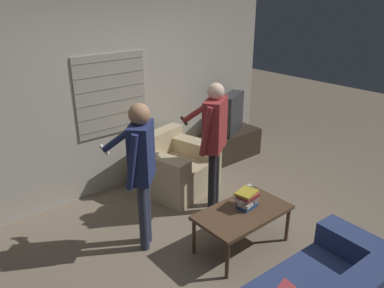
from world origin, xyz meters
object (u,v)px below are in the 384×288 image
at_px(book_stack, 247,199).
at_px(spare_remote, 246,204).
at_px(person_left_standing, 141,161).
at_px(coffee_table, 243,214).
at_px(tv, 231,113).
at_px(person_right_standing, 214,133).
at_px(soda_can, 249,190).
at_px(armchair_beige, 174,167).

distance_m(book_stack, spare_remote, 0.10).
bearing_deg(person_left_standing, coffee_table, -86.65).
xyz_separation_m(coffee_table, book_stack, (0.08, 0.02, 0.14)).
height_order(tv, spare_remote, tv).
bearing_deg(tv, book_stack, 23.85).
bearing_deg(person_right_standing, soda_can, -122.71).
height_order(person_left_standing, spare_remote, person_left_standing).
xyz_separation_m(book_stack, spare_remote, (0.04, 0.04, -0.09)).
height_order(book_stack, spare_remote, book_stack).
relative_size(tv, person_right_standing, 0.39).
bearing_deg(armchair_beige, soda_can, 79.05).
bearing_deg(coffee_table, tv, 47.91).
height_order(coffee_table, book_stack, book_stack).
height_order(tv, soda_can, tv).
distance_m(person_right_standing, book_stack, 0.92).
distance_m(tv, book_stack, 2.32).
relative_size(armchair_beige, tv, 1.76).
xyz_separation_m(person_left_standing, soda_can, (1.08, -0.51, -0.50)).
distance_m(armchair_beige, coffee_table, 1.54).
height_order(person_left_standing, soda_can, person_left_standing).
distance_m(person_right_standing, spare_remote, 0.93).
bearing_deg(person_left_standing, armchair_beige, -6.03).
xyz_separation_m(armchair_beige, book_stack, (-0.16, -1.49, 0.23)).
distance_m(coffee_table, person_left_standing, 1.21).
xyz_separation_m(armchair_beige, spare_remote, (-0.12, -1.45, 0.15)).
relative_size(person_right_standing, spare_remote, 12.06).
bearing_deg(coffee_table, armchair_beige, 81.15).
distance_m(coffee_table, spare_remote, 0.15).
bearing_deg(tv, person_right_standing, 12.02).
height_order(person_left_standing, book_stack, person_left_standing).
height_order(armchair_beige, person_right_standing, person_right_standing).
bearing_deg(person_right_standing, spare_remote, -136.37).
bearing_deg(armchair_beige, spare_remote, 71.95).
height_order(armchair_beige, soda_can, armchair_beige).
xyz_separation_m(tv, spare_remote, (-1.48, -1.71, -0.30)).
bearing_deg(book_stack, coffee_table, -163.16).
distance_m(book_stack, soda_can, 0.27).
xyz_separation_m(coffee_table, tv, (1.60, 1.77, 0.36)).
xyz_separation_m(coffee_table, spare_remote, (0.12, 0.06, 0.06)).
relative_size(person_left_standing, book_stack, 6.14).
distance_m(armchair_beige, tv, 1.46).
xyz_separation_m(soda_can, spare_remote, (-0.17, -0.12, -0.05)).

